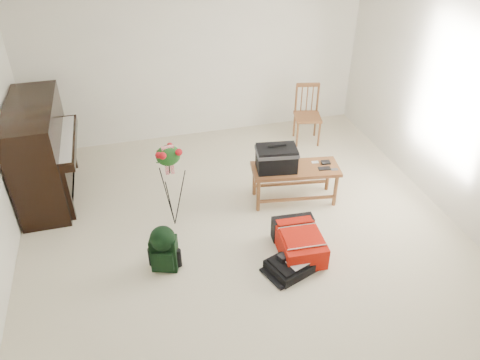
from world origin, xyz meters
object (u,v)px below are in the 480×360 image
object	(u,v)px
red_suitcase	(298,239)
green_backpack	(164,247)
black_duffel	(291,264)
flower_stand	(171,187)
piano	(42,154)
bench	(283,163)
dining_chair	(307,115)

from	to	relation	value
red_suitcase	green_backpack	world-z (taller)	green_backpack
black_duffel	green_backpack	distance (m)	1.35
green_backpack	flower_stand	world-z (taller)	flower_stand
piano	flower_stand	size ratio (longest dim) A/B	1.36
green_backpack	bench	bearing A→B (deg)	45.15
piano	green_backpack	size ratio (longest dim) A/B	2.79
bench	green_backpack	xyz separation A→B (m)	(-1.57, -0.80, -0.29)
bench	black_duffel	size ratio (longest dim) A/B	1.98
piano	black_duffel	world-z (taller)	piano
green_backpack	piano	bearing A→B (deg)	144.02
piano	black_duffel	bearing A→B (deg)	-39.78
dining_chair	black_duffel	bearing A→B (deg)	-101.99
green_backpack	flower_stand	xyz separation A→B (m)	(0.20, 0.71, 0.24)
green_backpack	red_suitcase	bearing A→B (deg)	14.32
red_suitcase	green_backpack	xyz separation A→B (m)	(-1.44, 0.10, 0.14)
piano	red_suitcase	xyz separation A→B (m)	(2.69, -1.83, -0.45)
piano	green_backpack	world-z (taller)	piano
piano	bench	xyz separation A→B (m)	(2.81, -0.93, -0.02)
dining_chair	black_duffel	world-z (taller)	dining_chair
dining_chair	bench	bearing A→B (deg)	-109.45
piano	dining_chair	xyz separation A→B (m)	(3.70, 0.49, -0.17)
piano	black_duffel	distance (m)	3.32
bench	red_suitcase	bearing A→B (deg)	-89.47
black_duffel	dining_chair	bearing A→B (deg)	45.32
black_duffel	flower_stand	xyz separation A→B (m)	(-1.07, 1.08, 0.47)
black_duffel	flower_stand	world-z (taller)	flower_stand
piano	green_backpack	distance (m)	2.15
piano	green_backpack	bearing A→B (deg)	-54.23
red_suitcase	flower_stand	bearing A→B (deg)	150.69
green_backpack	flower_stand	size ratio (longest dim) A/B	0.49
red_suitcase	dining_chair	bearing A→B (deg)	69.96
piano	dining_chair	bearing A→B (deg)	7.50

